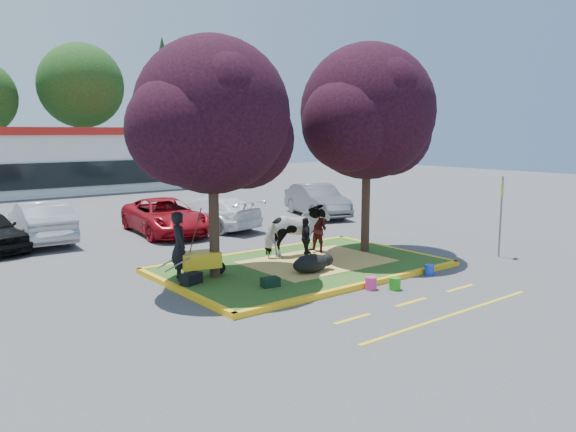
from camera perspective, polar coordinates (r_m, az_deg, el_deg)
ground at (r=17.06m, az=1.44°, el=-5.44°), size 90.00×90.00×0.00m
median_island at (r=17.04m, az=1.44°, el=-5.19°), size 8.00×5.00×0.15m
curb_near at (r=15.21m, az=7.68°, el=-6.97°), size 8.30×0.16×0.15m
curb_far at (r=19.05m, az=-3.51°, el=-3.72°), size 8.30×0.16×0.15m
curb_left at (r=14.87m, az=-10.89°, el=-7.41°), size 0.16×5.30×0.15m
curb_right at (r=19.83m, az=10.59°, el=-3.37°), size 0.16×5.30×0.15m
straw_bedding at (r=17.40m, az=2.97°, el=-4.64°), size 4.20×3.00×0.01m
tree_purple_left at (r=15.26m, az=-7.62°, el=9.36°), size 5.06×4.20×6.51m
tree_purple_right at (r=18.68m, az=8.17°, el=9.82°), size 5.30×4.40×6.82m
fire_lane_stripe_a at (r=12.78m, az=6.58°, el=-10.34°), size 1.10×0.12×0.01m
fire_lane_stripe_b at (r=14.19m, az=12.41°, el=-8.54°), size 1.10×0.12×0.01m
fire_lane_stripe_c at (r=15.74m, az=17.09°, el=-7.02°), size 1.10×0.12×0.01m
fire_lane_long at (r=13.50m, az=16.38°, el=-9.59°), size 6.00×0.10×0.01m
retail_building at (r=42.67m, az=-21.04°, el=5.50°), size 20.40×8.40×4.40m
treeline at (r=51.85m, az=-25.42°, el=11.77°), size 46.58×7.80×14.63m
cow at (r=17.84m, az=0.84°, el=-1.52°), size 2.16×1.31×1.71m
calf at (r=16.02m, az=2.32°, el=-4.86°), size 1.36×1.09×0.52m
handler at (r=15.42m, az=-10.96°, el=-2.99°), size 0.61×0.77×1.86m
visitor_a at (r=18.60m, az=2.99°, el=-1.40°), size 0.72×0.85×1.52m
visitor_b at (r=17.59m, az=1.79°, el=-2.30°), size 0.65×0.84×1.32m
wheelbarrow at (r=15.59m, az=-8.88°, el=-4.44°), size 1.92×0.88×0.72m
gear_bag_dark at (r=15.07m, az=-9.80°, el=-6.30°), size 0.64×0.49×0.29m
gear_bag_green at (r=14.62m, az=-1.81°, el=-6.73°), size 0.50×0.36×0.25m
sign_post at (r=19.75m, az=20.85°, el=0.85°), size 0.36×0.17×2.68m
bucket_green at (r=15.14m, az=10.80°, el=-6.77°), size 0.39×0.39×0.33m
bucket_pink at (r=15.07m, az=8.41°, el=-6.77°), size 0.39×0.39×0.33m
bucket_blue at (r=16.87m, az=14.16°, el=-5.33°), size 0.31×0.31×0.30m
car_silver at (r=23.03m, az=-23.80°, el=-0.51°), size 1.94×4.84×1.56m
car_red at (r=23.35m, az=-12.38°, el=-0.02°), size 2.92×5.37×1.43m
car_white at (r=24.16m, az=-7.76°, el=0.34°), size 2.94×5.12×1.40m
car_grey at (r=27.58m, az=2.95°, el=1.61°), size 2.98×5.04×1.57m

